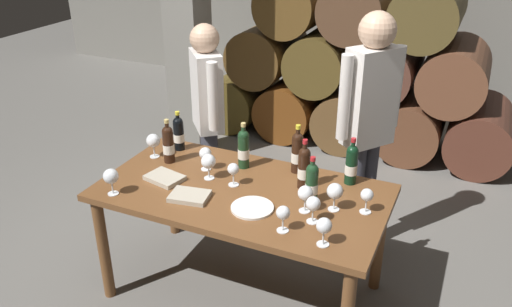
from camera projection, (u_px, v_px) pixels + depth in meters
ground_plane at (244, 290)px, 3.41m from camera, size 14.00×14.00×0.00m
barrel_stack at (354, 71)px, 5.21m from camera, size 3.12×0.90×1.69m
stone_pillar at (187, 24)px, 4.63m from camera, size 0.32×0.32×2.60m
dining_table at (242, 203)px, 3.12m from camera, size 1.70×0.90×0.76m
wine_bottle_0 at (244, 148)px, 3.28m from camera, size 0.07×0.07×0.31m
wine_bottle_1 at (297, 152)px, 3.23m from camera, size 0.07×0.07×0.32m
wine_bottle_2 at (304, 167)px, 3.05m from camera, size 0.07×0.07×0.31m
wine_bottle_3 at (168, 144)px, 3.35m from camera, size 0.07×0.07×0.30m
wine_bottle_4 at (351, 164)px, 3.10m from camera, size 0.07×0.07×0.30m
wine_bottle_5 at (179, 133)px, 3.52m from camera, size 0.07×0.07×0.28m
wine_bottle_6 at (312, 183)px, 2.90m from camera, size 0.07×0.07×0.29m
wine_glass_0 at (313, 205)px, 2.72m from camera, size 0.08×0.08×0.15m
wine_glass_1 at (205, 154)px, 3.26m from camera, size 0.08×0.08×0.15m
wine_glass_2 at (324, 226)px, 2.54m from camera, size 0.08×0.08×0.15m
wine_glass_3 at (208, 162)px, 3.15m from camera, size 0.09×0.09×0.16m
wine_glass_4 at (283, 214)px, 2.65m from camera, size 0.07×0.07×0.15m
wine_glass_5 at (153, 141)px, 3.42m from camera, size 0.09×0.09×0.16m
wine_glass_6 at (305, 194)px, 2.82m from camera, size 0.08×0.08×0.16m
wine_glass_7 at (233, 170)px, 3.08m from camera, size 0.07×0.07×0.15m
wine_glass_8 at (335, 192)px, 2.83m from camera, size 0.09×0.09×0.16m
wine_glass_9 at (367, 196)px, 2.81m from camera, size 0.07×0.07×0.15m
wine_glass_10 at (111, 177)px, 2.98m from camera, size 0.09×0.09×0.16m
tasting_notebook at (165, 178)px, 3.18m from camera, size 0.25×0.20×0.03m
leather_ledger at (190, 196)px, 2.98m from camera, size 0.24×0.19×0.03m
serving_plate at (252, 208)px, 2.89m from camera, size 0.24×0.24×0.01m
sommelier_presenting at (369, 116)px, 3.36m from camera, size 0.33×0.41×1.72m
taster_seated_left at (208, 108)px, 3.82m from camera, size 0.35×0.39×1.54m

